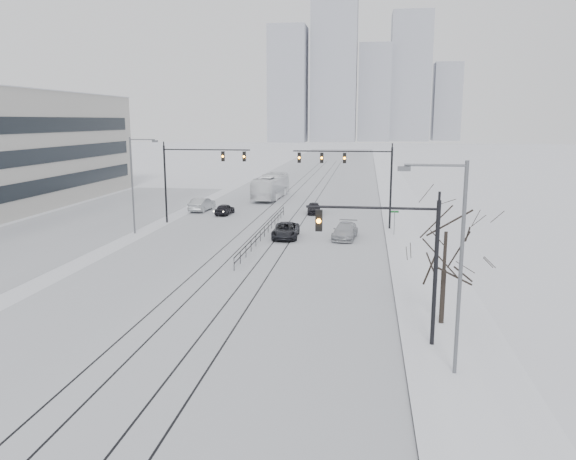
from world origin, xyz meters
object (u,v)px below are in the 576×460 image
object	(u,v)px
sedan_nb_front	(286,231)
traffic_mast_near	(401,252)
sedan_nb_far	(314,208)
sedan_sb_outer	(202,204)
bare_tree	(446,242)
sedan_sb_inner	(225,209)
box_truck	(271,187)
sedan_nb_right	(345,231)

from	to	relation	value
sedan_nb_front	traffic_mast_near	bearing A→B (deg)	-72.41
traffic_mast_near	sedan_nb_front	world-z (taller)	traffic_mast_near
sedan_nb_far	sedan_sb_outer	bearing A→B (deg)	173.09
bare_tree	sedan_nb_front	world-z (taller)	bare_tree
sedan_sb_inner	box_truck	distance (m)	14.24
traffic_mast_near	sedan_sb_outer	distance (m)	43.31
sedan_nb_front	bare_tree	bearing A→B (deg)	-64.39
bare_tree	sedan_nb_far	distance (m)	36.22
sedan_sb_inner	sedan_nb_front	bearing A→B (deg)	131.09
sedan_sb_outer	sedan_nb_right	world-z (taller)	sedan_sb_outer
traffic_mast_near	sedan_nb_front	bearing A→B (deg)	110.23
sedan_nb_right	sedan_sb_outer	bearing A→B (deg)	147.39
sedan_nb_far	sedan_nb_front	bearing A→B (deg)	-101.40
sedan_nb_far	box_truck	size ratio (longest dim) A/B	0.32
sedan_sb_outer	sedan_nb_right	xyz separation A→B (m)	(17.35, -13.57, -0.07)
sedan_sb_inner	sedan_nb_far	xyz separation A→B (m)	(9.94, 2.10, 0.02)
sedan_sb_outer	traffic_mast_near	bearing A→B (deg)	124.60
sedan_sb_inner	box_truck	size ratio (longest dim) A/B	0.31
sedan_nb_front	box_truck	bearing A→B (deg)	100.00
sedan_sb_inner	sedan_sb_outer	size ratio (longest dim) A/B	0.77
traffic_mast_near	sedan_sb_inner	xyz separation A→B (m)	(-17.46, 35.53, -3.94)
bare_tree	box_truck	xyz separation A→B (m)	(-16.93, 46.42, -2.87)
sedan_sb_inner	box_truck	xyz separation A→B (m)	(2.94, 13.89, 1.00)
sedan_nb_right	traffic_mast_near	bearing A→B (deg)	-76.51
sedan_nb_right	box_truck	distance (m)	27.53
sedan_sb_inner	sedan_nb_far	bearing A→B (deg)	-163.56
sedan_sb_outer	sedan_nb_far	xyz separation A→B (m)	(13.28, -0.18, -0.14)
bare_tree	sedan_nb_far	xyz separation A→B (m)	(-9.92, 34.62, -3.85)
traffic_mast_near	sedan_sb_outer	size ratio (longest dim) A/B	1.48
sedan_sb_inner	sedan_nb_front	world-z (taller)	sedan_nb_front
bare_tree	sedan_nb_far	bearing A→B (deg)	105.99
traffic_mast_near	sedan_sb_outer	bearing A→B (deg)	118.80
sedan_nb_far	box_truck	distance (m)	13.75
sedan_sb_outer	sedan_nb_far	distance (m)	13.28
bare_tree	sedan_sb_inner	bearing A→B (deg)	121.42
sedan_sb_inner	sedan_sb_outer	distance (m)	4.04
bare_tree	sedan_sb_outer	distance (m)	41.99
traffic_mast_near	bare_tree	world-z (taller)	traffic_mast_near
sedan_sb_inner	box_truck	world-z (taller)	box_truck
traffic_mast_near	sedan_sb_outer	xyz separation A→B (m)	(-20.79, 37.81, -3.78)
bare_tree	box_truck	bearing A→B (deg)	110.04
bare_tree	sedan_sb_inner	world-z (taller)	bare_tree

